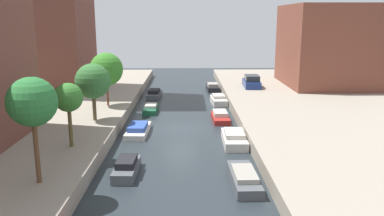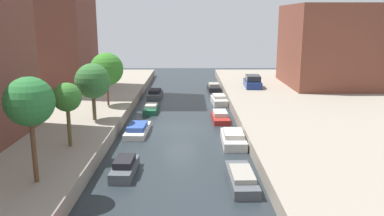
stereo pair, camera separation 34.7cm
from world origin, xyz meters
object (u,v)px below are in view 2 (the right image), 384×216
object	(u,v)px
moored_boat_left_1	(125,167)
moored_boat_right_4	(219,100)
moored_boat_left_4	(155,94)
moored_boat_right_1	(242,178)
street_tree_2	(93,81)
moored_boat_left_3	(151,109)
moored_boat_right_5	(214,87)
parked_car	(253,82)
moored_boat_right_3	(220,117)
street_tree_1	(67,98)
low_block_right	(328,45)
moored_boat_right_2	(233,138)
street_tree_0	(29,102)
street_tree_3	(107,69)
moored_boat_left_2	(138,129)

from	to	relation	value
moored_boat_left_1	moored_boat_right_4	bearing A→B (deg)	70.25
moored_boat_left_4	moored_boat_right_1	xyz separation A→B (m)	(7.10, -25.10, -0.04)
street_tree_2	moored_boat_right_1	size ratio (longest dim) A/B	1.03
moored_boat_left_3	moored_boat_right_5	bearing A→B (deg)	59.47
street_tree_2	moored_boat_right_5	distance (m)	22.18
parked_car	moored_boat_left_4	bearing A→B (deg)	-173.29
moored_boat_right_1	moored_boat_right_3	world-z (taller)	moored_boat_right_1
parked_car	moored_boat_left_4	xyz separation A→B (m)	(-11.82, -1.39, -1.22)
parked_car	moored_boat_left_3	bearing A→B (deg)	-142.70
street_tree_1	street_tree_2	xyz separation A→B (m)	(-0.00, 6.78, 0.01)
low_block_right	street_tree_1	size ratio (longest dim) A/B	2.89
moored_boat_left_1	moored_boat_right_4	world-z (taller)	moored_boat_left_1
low_block_right	moored_boat_right_2	xyz separation A→B (m)	(-13.90, -20.79, -5.51)
moored_boat_left_4	street_tree_0	bearing A→B (deg)	-97.85
street_tree_3	moored_boat_right_3	size ratio (longest dim) A/B	1.31
street_tree_1	moored_boat_right_1	bearing A→B (deg)	-19.94
low_block_right	moored_boat_left_3	size ratio (longest dim) A/B	3.50
street_tree_2	street_tree_3	world-z (taller)	street_tree_3
street_tree_1	moored_boat_left_2	distance (m)	8.13
street_tree_2	moored_boat_left_2	size ratio (longest dim) A/B	1.03
street_tree_2	moored_boat_right_4	bearing A→B (deg)	44.12
low_block_right	street_tree_2	world-z (taller)	low_block_right
low_block_right	moored_boat_left_2	bearing A→B (deg)	-139.92
moored_boat_left_4	moored_boat_right_5	xyz separation A→B (m)	(7.27, 4.48, 0.01)
moored_boat_right_3	low_block_right	bearing A→B (deg)	43.96
moored_boat_left_4	moored_boat_right_2	xyz separation A→B (m)	(7.42, -17.77, 0.02)
moored_boat_left_4	street_tree_2	bearing A→B (deg)	-104.49
moored_boat_right_3	moored_boat_left_4	bearing A→B (deg)	122.80
moored_boat_right_3	moored_boat_right_4	xyz separation A→B (m)	(0.42, 7.19, 0.08)
low_block_right	street_tree_3	size ratio (longest dim) A/B	2.39
street_tree_3	moored_boat_right_2	xyz separation A→B (m)	(11.14, -8.94, -4.08)
moored_boat_right_1	moored_boat_left_2	bearing A→B (deg)	125.58
street_tree_1	low_block_right	bearing A→B (deg)	44.02
street_tree_2	moored_boat_left_4	xyz separation A→B (m)	(3.72, 14.39, -3.84)
moored_boat_left_2	moored_boat_left_4	world-z (taller)	moored_boat_left_4
street_tree_1	street_tree_3	xyz separation A→B (m)	(0.00, 12.35, 0.27)
street_tree_0	moored_boat_left_2	size ratio (longest dim) A/B	1.20
street_tree_1	moored_boat_left_3	distance (m)	14.85
street_tree_0	street_tree_2	distance (m)	12.62
moored_boat_left_1	moored_boat_right_4	xyz separation A→B (m)	(7.16, 19.95, -0.01)
moored_boat_right_3	moored_boat_left_2	bearing A→B (deg)	-149.35
moored_boat_right_2	moored_boat_right_5	distance (m)	22.25
street_tree_2	moored_boat_left_1	distance (m)	10.70
street_tree_3	parked_car	xyz separation A→B (m)	(15.54, 10.22, -2.88)
parked_car	street_tree_3	bearing A→B (deg)	-146.66
low_block_right	street_tree_0	world-z (taller)	low_block_right
street_tree_0	moored_boat_right_3	bearing A→B (deg)	56.51
moored_boat_right_5	low_block_right	bearing A→B (deg)	-5.92
street_tree_2	moored_boat_right_4	distance (m)	15.94
street_tree_2	moored_boat_right_3	distance (m)	11.93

